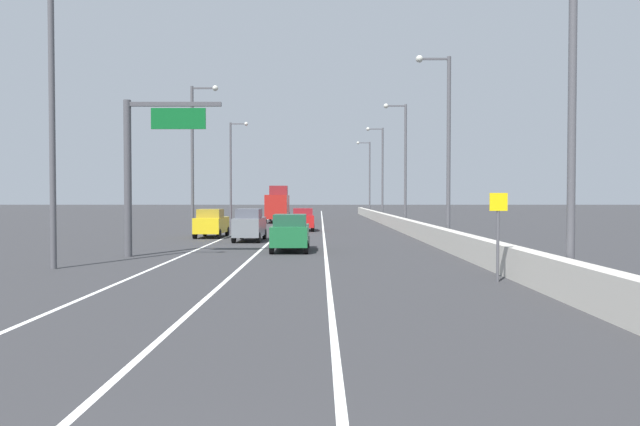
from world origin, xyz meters
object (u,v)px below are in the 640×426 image
object	(u,v)px
car_green_0	(290,233)
car_gray_1	(249,225)
speed_advisory_sign	(498,230)
lamp_post_right_fifth	(368,174)
lamp_post_left_far	(232,165)
lamp_post_left_mid	(195,150)
lamp_post_right_third	(403,158)
car_yellow_2	(211,223)
lamp_post_right_second	(445,137)
overhead_sign_gantry	(143,158)
lamp_post_left_near	(57,105)
lamp_post_right_near	(564,74)
box_truck	(278,205)
lamp_post_right_fourth	(380,168)
car_red_3	(303,219)

from	to	relation	value
car_green_0	car_gray_1	bearing A→B (deg)	112.66
speed_advisory_sign	lamp_post_right_fifth	xyz separation A→B (m)	(1.45, 72.46, 4.73)
lamp_post_left_far	lamp_post_left_mid	bearing A→B (deg)	-89.00
lamp_post_right_third	lamp_post_left_far	size ratio (longest dim) A/B	1.00
car_green_0	lamp_post_left_far	bearing A→B (deg)	102.86
car_yellow_2	lamp_post_right_second	bearing A→B (deg)	-21.51
overhead_sign_gantry	car_green_0	bearing A→B (deg)	23.47
lamp_post_right_fifth	car_gray_1	bearing A→B (deg)	-102.63
car_green_0	lamp_post_left_near	bearing A→B (deg)	-138.20
lamp_post_right_near	lamp_post_left_mid	distance (m)	33.05
car_green_0	speed_advisory_sign	bearing A→B (deg)	-56.94
car_gray_1	lamp_post_left_far	bearing A→B (deg)	100.33
overhead_sign_gantry	lamp_post_right_second	bearing A→B (deg)	25.88
lamp_post_left_mid	speed_advisory_sign	bearing A→B (deg)	-59.17
lamp_post_right_second	lamp_post_right_fifth	world-z (taller)	same
lamp_post_right_near	lamp_post_right_second	xyz separation A→B (m)	(0.35, 18.69, 0.00)
speed_advisory_sign	box_truck	distance (m)	50.21
lamp_post_left_far	car_yellow_2	bearing A→B (deg)	-85.01
lamp_post_right_third	car_green_0	world-z (taller)	lamp_post_right_third
overhead_sign_gantry	speed_advisory_sign	distance (m)	17.09
lamp_post_right_fifth	lamp_post_left_near	size ratio (longest dim) A/B	1.00
box_truck	lamp_post_right_fourth	bearing A→B (deg)	21.09
lamp_post_left_near	car_red_3	xyz separation A→B (m)	(8.93, 27.08, -5.53)
lamp_post_left_far	lamp_post_right_second	bearing A→B (deg)	-61.31
lamp_post_left_near	lamp_post_right_near	bearing A→B (deg)	-18.79
car_red_3	box_truck	distance (m)	18.56
car_yellow_2	box_truck	world-z (taller)	box_truck
lamp_post_right_fifth	lamp_post_right_third	bearing A→B (deg)	-89.70
lamp_post_right_fifth	lamp_post_left_mid	bearing A→B (deg)	-110.21
overhead_sign_gantry	lamp_post_left_near	distance (m)	5.54
lamp_post_right_third	lamp_post_left_near	distance (m)	36.18
lamp_post_right_second	lamp_post_right_third	distance (m)	18.69
speed_advisory_sign	car_red_3	size ratio (longest dim) A/B	0.71
car_green_0	box_truck	distance (m)	37.57
lamp_post_left_far	overhead_sign_gantry	bearing A→B (deg)	-87.80
lamp_post_right_near	lamp_post_right_fourth	size ratio (longest dim) A/B	1.00
speed_advisory_sign	car_green_0	bearing A→B (deg)	123.06
lamp_post_left_far	car_red_3	world-z (taller)	lamp_post_left_far
overhead_sign_gantry	car_red_3	bearing A→B (deg)	72.47
speed_advisory_sign	lamp_post_right_second	xyz separation A→B (m)	(1.61, 16.41, 4.73)
lamp_post_right_near	lamp_post_left_mid	size ratio (longest dim) A/B	1.00
car_gray_1	car_green_0	bearing A→B (deg)	-67.34
lamp_post_right_second	lamp_post_right_fifth	bearing A→B (deg)	90.16
lamp_post_right_near	lamp_post_right_fifth	bearing A→B (deg)	89.85
lamp_post_right_third	lamp_post_right_fourth	bearing A→B (deg)	90.49
lamp_post_right_fourth	lamp_post_left_near	distance (m)	53.15
lamp_post_left_near	overhead_sign_gantry	bearing A→B (deg)	68.58
lamp_post_right_fourth	lamp_post_left_near	bearing A→B (deg)	-109.64
speed_advisory_sign	car_yellow_2	distance (m)	26.31
lamp_post_right_near	box_truck	world-z (taller)	lamp_post_right_near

